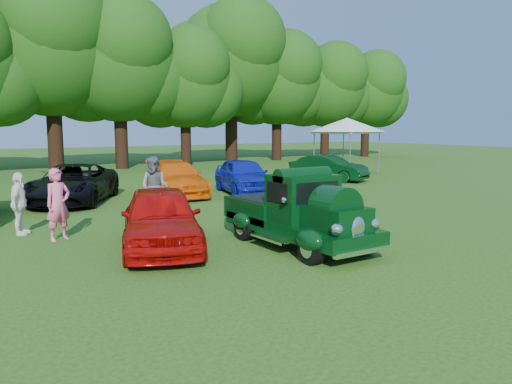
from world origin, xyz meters
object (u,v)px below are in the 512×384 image
back_car_green (328,168)px  spectator_pink (58,204)px  back_car_blue (244,176)px  spectator_white (19,204)px  spectator_grey (155,187)px  canopy_tent (347,125)px  hero_pickup (297,215)px  red_convertible (161,218)px  back_car_black (73,183)px  back_car_orange (176,178)px

back_car_green → spectator_pink: (-14.75, -6.84, 0.23)m
back_car_blue → spectator_white: (-9.16, -3.78, 0.08)m
spectator_grey → canopy_tent: size_ratio=0.38×
hero_pickup → back_car_green: (10.11, 10.51, -0.07)m
red_convertible → back_car_green: size_ratio=1.05×
hero_pickup → back_car_black: hero_pickup is taller
hero_pickup → back_car_green: size_ratio=1.08×
spectator_white → canopy_tent: 20.61m
spectator_white → spectator_grey: bearing=-57.1°
back_car_blue → spectator_white: size_ratio=2.66×
canopy_tent → spectator_white: bearing=-157.1°
back_car_green → spectator_pink: spectator_pink is taller
hero_pickup → canopy_tent: size_ratio=0.88×
red_convertible → spectator_white: 4.25m
canopy_tent → back_car_green: bearing=-145.7°
canopy_tent → red_convertible: bearing=-145.2°
hero_pickup → red_convertible: size_ratio=1.03×
spectator_white → back_car_green: bearing=-43.8°
spectator_pink → spectator_white: size_ratio=1.10×
back_car_orange → spectator_grey: (-2.63, -4.41, 0.26)m
spectator_pink → spectator_grey: spectator_grey is taller
back_car_orange → spectator_pink: (-5.80, -6.07, 0.21)m
red_convertible → spectator_pink: bearing=148.5°
canopy_tent → back_car_orange: bearing=-165.9°
red_convertible → spectator_grey: size_ratio=2.24×
back_car_orange → back_car_green: (8.94, 0.77, -0.02)m
back_car_blue → spectator_grey: bearing=-132.9°
spectator_pink → canopy_tent: bearing=5.8°
back_car_black → back_car_orange: bearing=27.8°
hero_pickup → red_convertible: (-2.84, 1.46, -0.02)m
hero_pickup → back_car_orange: bearing=83.2°
back_car_orange → spectator_white: bearing=-132.8°
hero_pickup → spectator_grey: (-1.46, 5.33, 0.21)m
spectator_pink → hero_pickup: bearing=-59.3°
hero_pickup → spectator_white: hero_pickup is taller
red_convertible → back_car_blue: 9.79m
red_convertible → spectator_white: spectator_white is taller
back_car_blue → spectator_white: 9.91m
spectator_pink → spectator_grey: size_ratio=0.95×
red_convertible → canopy_tent: canopy_tent is taller
hero_pickup → back_car_green: hero_pickup is taller
hero_pickup → back_car_green: 14.58m
back_car_blue → spectator_white: spectator_white is taller
red_convertible → back_car_green: bearing=54.4°
back_car_green → canopy_tent: (3.42, 2.33, 2.22)m
back_car_black → spectator_white: 5.60m
back_car_blue → canopy_tent: canopy_tent is taller
back_car_black → spectator_white: size_ratio=3.14×
hero_pickup → back_car_black: size_ratio=0.85×
back_car_orange → canopy_tent: 12.93m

